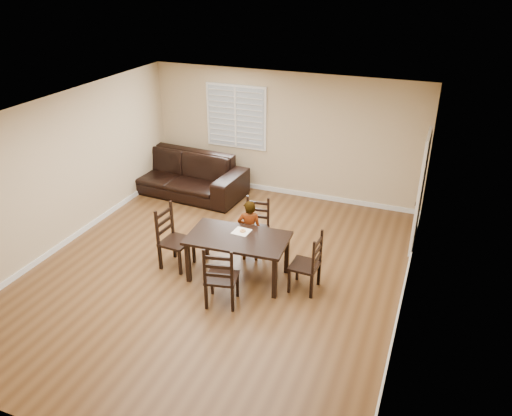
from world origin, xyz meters
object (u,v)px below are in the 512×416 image
Objects in this scene: dining_table at (238,242)px; chair_near at (257,225)px; chair_right at (312,266)px; sofa at (178,173)px; donut at (243,231)px; chair_far at (220,281)px; child at (249,231)px; chair_left at (170,239)px.

dining_table is 1.04m from chair_near.
chair_right is 0.33× the size of sofa.
dining_table is 1.65× the size of chair_right.
sofa is (-3.84, 2.59, -0.01)m from chair_right.
chair_far is at bearing -86.44° from donut.
chair_near is 1.87m from chair_far.
chair_right is at bearing -42.04° from chair_near.
chair_near is (-0.07, 1.02, -0.22)m from dining_table.
sofa reaches higher than donut.
chair_near is at bearing -28.82° from sofa.
sofa is at bearing 130.88° from dining_table.
donut is at bearing -90.35° from chair_near.
donut is (0.05, -0.40, 0.21)m from child.
chair_near is 0.32× the size of sofa.
sofa is at bearing 141.53° from chair_near.
child is at bearing -34.87° from sofa.
chair_left is at bearing -43.32° from chair_far.
chair_near is 1.60m from chair_right.
chair_far is at bearing 76.40° from child.
chair_near is 0.97× the size of chair_right.
chair_left is 1.36m from child.
chair_right reaches higher than sofa.
chair_left is (-1.30, 0.79, 0.03)m from chair_far.
child is at bearing -110.04° from chair_right.
donut is (0.01, 0.18, 0.11)m from dining_table.
chair_near is 0.45m from child.
chair_left is 1.29m from donut.
dining_table is 16.56× the size of donut.
donut is at bearing -74.71° from chair_left.
chair_right is at bearing -5.44° from donut.
dining_table is at bearing -82.93° from chair_left.
chair_far is at bearing -88.77° from dining_table.
child is at bearing -91.46° from chair_near.
chair_far reaches higher than dining_table.
chair_left is 1.09× the size of chair_right.
chair_near is 0.86× the size of child.
dining_table is 0.54× the size of sofa.
child is (1.19, 0.64, 0.07)m from chair_left.
chair_right is at bearing -30.05° from sofa.
child is 3.32m from sofa.
chair_near is at bearing -42.92° from chair_left.
chair_far is at bearing -117.00° from chair_left.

